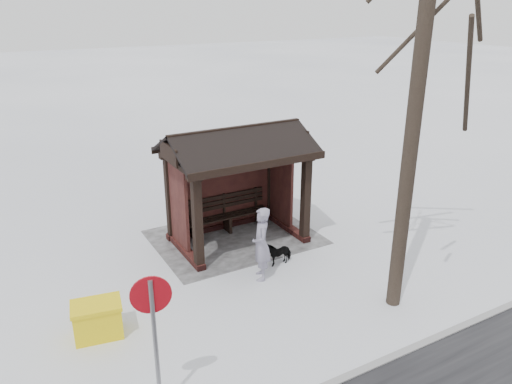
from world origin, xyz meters
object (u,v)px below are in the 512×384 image
pedestrian (261,244)px  grit_bin (98,319)px  dog (278,252)px  road_sign (153,316)px  bus_shelter (234,161)px

pedestrian → grit_bin: (3.74, 0.33, -0.51)m
pedestrian → dog: 0.99m
road_sign → dog: bearing=-129.0°
grit_bin → road_sign: 2.70m
bus_shelter → road_sign: (3.75, 4.75, -0.47)m
bus_shelter → dog: 2.56m
pedestrian → road_sign: bearing=-29.0°
dog → grit_bin: grit_bin is taller
grit_bin → road_sign: size_ratio=0.43×
grit_bin → road_sign: road_sign is taller
dog → grit_bin: 4.50m
pedestrian → road_sign: road_sign is taller
bus_shelter → pedestrian: (0.42, 2.11, -1.30)m
road_sign → bus_shelter: bearing=-114.4°
pedestrian → road_sign: size_ratio=0.73×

